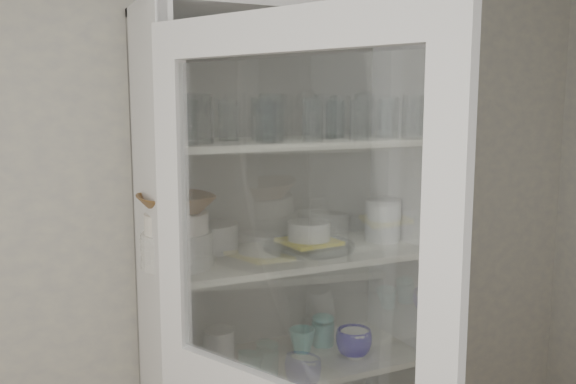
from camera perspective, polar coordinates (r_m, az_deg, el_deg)
name	(u,v)px	position (r m, az deg, el deg)	size (l,w,h in m)	color
wall_back	(214,234)	(2.31, -6.90, -3.88)	(3.60, 0.02, 2.60)	#9B9996
pantry_cabinet	(281,331)	(2.34, -0.67, -12.88)	(1.00, 0.45, 2.10)	white
tumbler_0	(184,120)	(1.84, -9.68, 6.63)	(0.07, 0.07, 0.15)	silver
tumbler_1	(201,119)	(1.89, -8.14, 6.78)	(0.08, 0.08, 0.15)	silver
tumbler_2	(266,123)	(1.93, -2.08, 6.49)	(0.06, 0.06, 0.13)	silver
tumbler_3	(272,118)	(1.96, -1.54, 6.94)	(0.08, 0.08, 0.16)	silver
tumbler_4	(313,120)	(2.01, 2.37, 6.79)	(0.07, 0.07, 0.14)	silver
tumbler_5	(388,118)	(2.19, 9.37, 6.85)	(0.07, 0.07, 0.15)	silver
tumbler_6	(413,117)	(2.20, 11.61, 6.90)	(0.08, 0.08, 0.15)	silver
tumbler_7	(177,118)	(2.00, -10.34, 6.82)	(0.08, 0.08, 0.15)	silver
tumbler_8	(262,119)	(2.06, -2.49, 6.83)	(0.07, 0.07, 0.14)	silver
tumbler_9	(228,120)	(2.06, -5.60, 6.69)	(0.07, 0.07, 0.14)	silver
tumbler_10	(326,117)	(2.16, 3.57, 7.04)	(0.08, 0.08, 0.15)	silver
tumbler_11	(335,119)	(2.21, 4.45, 6.78)	(0.07, 0.07, 0.13)	silver
goblet_0	(192,114)	(2.12, -8.98, 7.22)	(0.08, 0.08, 0.18)	silver
goblet_1	(261,117)	(2.17, -2.50, 7.01)	(0.07, 0.07, 0.15)	silver
goblet_2	(319,113)	(2.26, 2.91, 7.35)	(0.08, 0.08, 0.17)	silver
goblet_3	(364,111)	(2.38, 7.14, 7.50)	(0.08, 0.08, 0.19)	silver
plate_stack_front	(177,249)	(2.01, -10.32, -5.29)	(0.23, 0.23, 0.11)	silver
plate_stack_back	(206,237)	(2.21, -7.64, -4.16)	(0.23, 0.23, 0.10)	silver
cream_bowl	(177,223)	(1.99, -10.38, -2.84)	(0.20, 0.20, 0.06)	white
terracotta_bowl	(176,204)	(1.98, -10.43, -1.09)	(0.24, 0.24, 0.06)	brown
glass_platter	(309,246)	(2.23, 1.99, -5.05)	(0.33, 0.33, 0.02)	silver
yellow_trivet	(309,241)	(2.22, 1.99, -4.65)	(0.19, 0.19, 0.01)	yellow
white_ramekin	(309,231)	(2.22, 2.00, -3.64)	(0.15, 0.15, 0.07)	silver
grey_bowl_stack	(383,220)	(2.37, 8.86, -2.61)	(0.14, 0.14, 0.16)	silver
mug_blue	(354,343)	(2.32, 6.19, -13.84)	(0.13, 0.13, 0.10)	#07078C
mug_teal	(302,341)	(2.34, 1.33, -13.73)	(0.10, 0.10, 0.09)	teal
mug_white	(355,344)	(2.31, 6.28, -13.98)	(0.11, 0.11, 0.10)	silver
teal_jar	(323,331)	(2.41, 3.29, -12.88)	(0.09, 0.09, 0.10)	teal
measuring_cups	(203,377)	(2.14, -7.95, -16.78)	(0.09, 0.09, 0.04)	#A4A5B5
white_canister	(219,348)	(2.24, -6.49, -14.27)	(0.11, 0.11, 0.13)	silver
tumbler_12	(359,120)	(2.11, 6.69, 6.71)	(0.07, 0.07, 0.14)	silver
tumbler_13	(386,119)	(2.24, 9.18, 6.71)	(0.07, 0.07, 0.13)	silver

